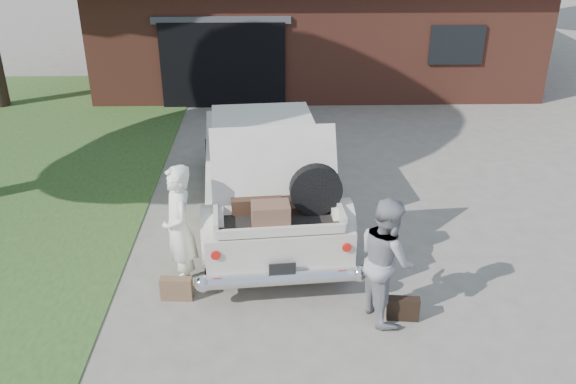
{
  "coord_description": "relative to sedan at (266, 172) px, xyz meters",
  "views": [
    {
      "loc": [
        -0.19,
        -7.55,
        5.14
      ],
      "look_at": [
        0.0,
        0.6,
        1.1
      ],
      "focal_mm": 38.0,
      "sensor_mm": 36.0,
      "label": 1
    }
  ],
  "objects": [
    {
      "name": "ground",
      "position": [
        0.34,
        -1.99,
        -0.81
      ],
      "size": [
        90.0,
        90.0,
        0.0
      ],
      "primitive_type": "plane",
      "color": "gray",
      "rests_on": "ground"
    },
    {
      "name": "sedan",
      "position": [
        0.0,
        0.0,
        0.0
      ],
      "size": [
        2.6,
        5.67,
        2.16
      ],
      "rotation": [
        0.0,
        0.0,
        0.09
      ],
      "color": "silver",
      "rests_on": "ground"
    },
    {
      "name": "woman_left",
      "position": [
        -1.18,
        -2.2,
        0.13
      ],
      "size": [
        0.66,
        0.8,
        1.89
      ],
      "primitive_type": "imported",
      "rotation": [
        0.0,
        0.0,
        -1.23
      ],
      "color": "white",
      "rests_on": "ground"
    },
    {
      "name": "suitcase_right",
      "position": [
        1.83,
        -3.02,
        -0.64
      ],
      "size": [
        0.44,
        0.18,
        0.33
      ],
      "primitive_type": "cube",
      "rotation": [
        0.0,
        0.0,
        -0.11
      ],
      "color": "black",
      "rests_on": "ground"
    },
    {
      "name": "house",
      "position": [
        1.33,
        9.49,
        0.86
      ],
      "size": [
        12.8,
        7.8,
        3.3
      ],
      "color": "brown",
      "rests_on": "ground"
    },
    {
      "name": "woman_right",
      "position": [
        1.58,
        -2.9,
        0.06
      ],
      "size": [
        0.85,
        0.98,
        1.74
      ],
      "primitive_type": "imported",
      "rotation": [
        0.0,
        0.0,
        1.83
      ],
      "color": "gray",
      "rests_on": "ground"
    },
    {
      "name": "suitcase_left",
      "position": [
        -1.24,
        -2.51,
        -0.64
      ],
      "size": [
        0.45,
        0.16,
        0.34
      ],
      "primitive_type": "cube",
      "rotation": [
        0.0,
        0.0,
        -0.05
      ],
      "color": "brown",
      "rests_on": "ground"
    }
  ]
}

